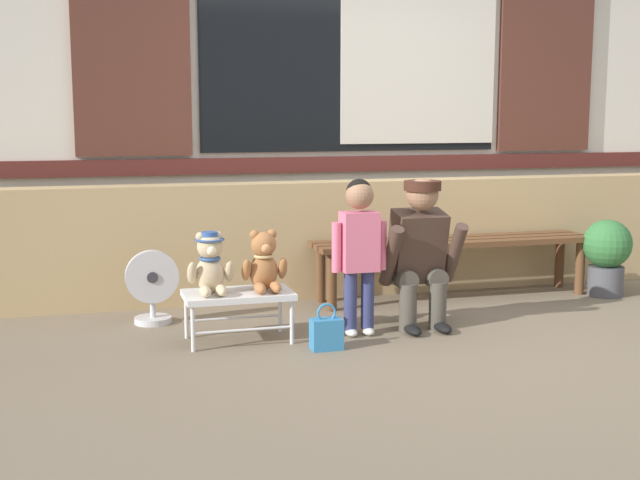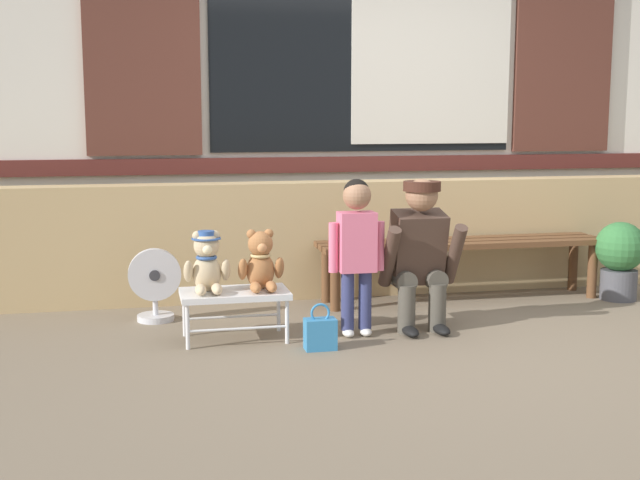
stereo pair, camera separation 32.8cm
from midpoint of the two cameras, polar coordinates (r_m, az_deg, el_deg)
ground_plane at (r=5.11m, az=6.74°, el=-6.75°), size 60.00×60.00×0.00m
brick_low_wall at (r=6.33m, az=1.84°, el=0.22°), size 7.36×0.25×0.85m
shop_facade at (r=6.77m, az=0.57°, el=11.90°), size 7.51×0.26×3.46m
wooden_bench_long at (r=6.19m, az=7.53°, el=-0.54°), size 2.10×0.40×0.44m
small_display_bench at (r=5.03m, az=-7.44°, el=-3.88°), size 0.64×0.36×0.30m
teddy_bear_with_hat at (r=4.97m, az=-9.31°, el=-1.65°), size 0.28×0.27×0.36m
teddy_bear_plain at (r=5.02m, az=-5.68°, el=-1.58°), size 0.28×0.26×0.36m
child_standing at (r=5.07m, az=0.83°, el=0.03°), size 0.35×0.18×0.96m
adult_crouching at (r=5.30m, az=5.03°, el=-0.86°), size 0.50×0.49×0.95m
handbag_on_ground at (r=4.86m, az=-1.50°, el=-6.33°), size 0.18×0.11×0.27m
potted_plant at (r=6.53m, az=17.49°, el=-0.84°), size 0.36×0.36×0.57m
floor_fan at (r=5.55m, az=-12.95°, el=-3.15°), size 0.34×0.24×0.48m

